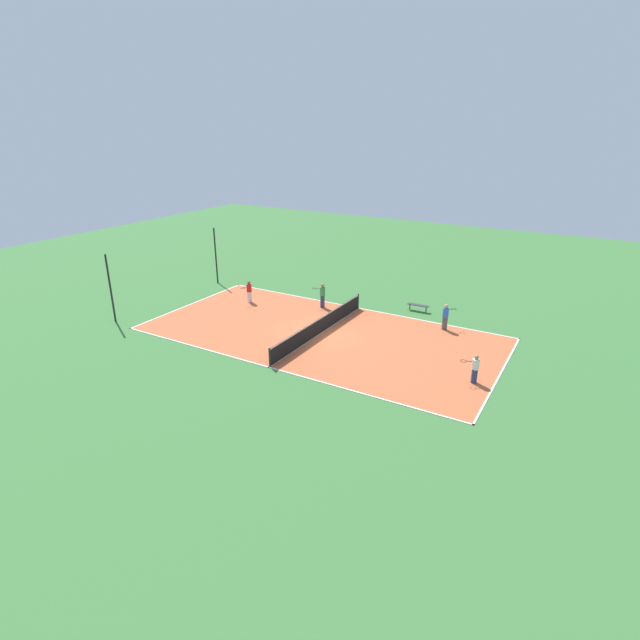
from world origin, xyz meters
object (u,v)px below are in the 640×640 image
bench (418,306)px  tennis_ball_near_net (254,310)px  tennis_ball_left_sideline (336,321)px  fence_post_back_left (110,289)px  tennis_ball_midcourt (257,289)px  player_coach_red (249,290)px  player_near_white (475,367)px  fence_post_back_right (216,256)px  tennis_net (320,325)px  player_far_green (322,294)px  tennis_ball_right_alley (367,315)px  player_near_blue (446,315)px

bench → tennis_ball_near_net: size_ratio=21.52×
tennis_ball_left_sideline → fence_post_back_left: bearing=119.8°
tennis_ball_midcourt → player_coach_red: bearing=-154.1°
player_near_white → bench: bearing=-77.6°
bench → fence_post_back_right: bearing=6.7°
tennis_net → tennis_ball_left_sideline: size_ratio=154.49×
player_far_green → tennis_ball_near_net: player_far_green is taller
tennis_ball_midcourt → tennis_ball_right_alley: same height
player_coach_red → tennis_ball_near_net: bearing=54.7°
tennis_net → tennis_ball_near_net: bearing=78.2°
tennis_ball_near_net → fence_post_back_right: bearing=60.4°
tennis_net → fence_post_back_right: bearing=68.4°
player_near_blue → tennis_ball_left_sideline: size_ratio=24.47×
player_near_white → tennis_ball_near_net: player_near_white is taller
player_near_white → tennis_ball_midcourt: 19.41m
player_near_blue → bench: bearing=84.5°
player_near_blue → tennis_ball_near_net: bearing=141.5°
bench → player_far_green: bearing=24.3°
bench → player_far_green: player_far_green is taller
player_coach_red → player_near_blue: player_near_blue is taller
player_near_white → tennis_ball_midcourt: size_ratio=21.83×
tennis_ball_right_alley → fence_post_back_right: bearing=87.3°
player_near_white → tennis_ball_near_net: size_ratio=21.83×
tennis_ball_midcourt → player_near_blue: bearing=-92.1°
fence_post_back_left → tennis_ball_midcourt: bearing=-21.5°
bench → fence_post_back_left: bearing=36.0°
fence_post_back_left → fence_post_back_right: bearing=0.0°
player_far_green → tennis_ball_left_sideline: size_ratio=25.52×
tennis_ball_near_net → fence_post_back_left: fence_post_back_left is taller
player_far_green → tennis_ball_near_net: bearing=22.6°
player_coach_red → tennis_ball_left_sideline: size_ratio=22.98×
player_far_green → tennis_ball_left_sideline: bearing=123.4°
tennis_net → player_far_green: (4.15, 2.24, 0.47)m
bench → player_near_blue: player_near_blue is taller
player_far_green → tennis_net: bearing=103.5°
bench → tennis_ball_midcourt: size_ratio=21.52×
player_coach_red → fence_post_back_left: (-7.41, 5.17, 1.32)m
player_near_blue → tennis_ball_midcourt: player_near_blue is taller
player_near_blue → tennis_ball_left_sideline: bearing=146.6°
fence_post_back_left → player_coach_red: bearing=-34.9°
bench → fence_post_back_right: fence_post_back_right is taller
tennis_ball_left_sideline → fence_post_back_right: fence_post_back_right is taller
tennis_net → player_coach_red: size_ratio=6.72×
bench → tennis_ball_near_net: (-5.59, 9.76, -0.33)m
tennis_net → tennis_ball_near_net: size_ratio=154.49×
tennis_net → player_near_blue: player_near_blue is taller
player_near_blue → tennis_ball_midcourt: 14.95m
tennis_net → fence_post_back_left: 13.53m
player_near_white → tennis_ball_midcourt: player_near_white is taller
bench → player_near_white: (-8.39, -5.93, 0.48)m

